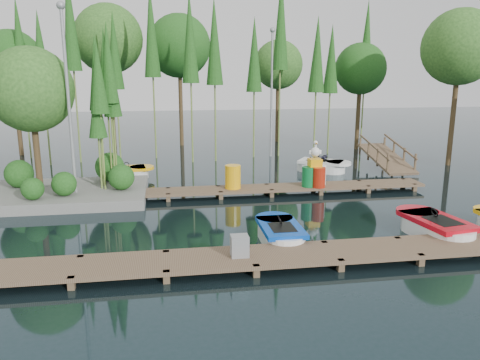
{
  "coord_description": "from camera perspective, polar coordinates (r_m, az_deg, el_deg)",
  "views": [
    {
      "loc": [
        -2.04,
        -15.46,
        4.86
      ],
      "look_at": [
        0.5,
        0.5,
        1.1
      ],
      "focal_mm": 35.0,
      "sensor_mm": 36.0,
      "label": 1
    }
  ],
  "objects": [
    {
      "name": "boat_yellow_far",
      "position": [
        22.33,
        -13.86,
        0.84
      ],
      "size": [
        2.64,
        1.46,
        1.26
      ],
      "rotation": [
        0.0,
        0.0,
        -0.21
      ],
      "color": "white",
      "rests_on": "ground"
    },
    {
      "name": "boat_red",
      "position": [
        15.27,
        22.69,
        -5.43
      ],
      "size": [
        1.69,
        2.98,
        0.95
      ],
      "rotation": [
        0.0,
        0.0,
        0.16
      ],
      "color": "white",
      "rests_on": "ground"
    },
    {
      "name": "boat_white_far",
      "position": [
        23.55,
        9.95,
        1.7
      ],
      "size": [
        2.9,
        2.5,
        1.27
      ],
      "rotation": [
        0.0,
        0.0,
        0.11
      ],
      "color": "white",
      "rests_on": "ground"
    },
    {
      "name": "seagull_post",
      "position": [
        19.26,
        8.25,
        0.92
      ],
      "size": [
        0.5,
        0.27,
        0.81
      ],
      "color": "gray",
      "rests_on": "far_dock"
    },
    {
      "name": "island",
      "position": [
        19.3,
        -21.93,
        7.18
      ],
      "size": [
        6.2,
        4.2,
        6.75
      ],
      "color": "slate",
      "rests_on": "ground"
    },
    {
      "name": "drum_cluster",
      "position": [
        19.2,
        9.19,
        0.86
      ],
      "size": [
        1.08,
        0.99,
        1.86
      ],
      "color": "#0B692D",
      "rests_on": "far_dock"
    },
    {
      "name": "ground_plane",
      "position": [
        16.34,
        -1.46,
        -4.22
      ],
      "size": [
        90.0,
        90.0,
        0.0
      ],
      "primitive_type": "plane",
      "color": "#1B2D32"
    },
    {
      "name": "tree_screen",
      "position": [
        26.09,
        -9.38,
        15.69
      ],
      "size": [
        34.42,
        18.53,
        10.31
      ],
      "color": "#48361F",
      "rests_on": "ground"
    },
    {
      "name": "boat_blue",
      "position": [
        13.76,
        4.91,
        -6.56
      ],
      "size": [
        1.15,
        2.51,
        0.84
      ],
      "rotation": [
        0.0,
        0.0,
        -0.0
      ],
      "color": "white",
      "rests_on": "ground"
    },
    {
      "name": "lamp_rear",
      "position": [
        27.15,
        3.89,
        11.81
      ],
      "size": [
        0.3,
        0.3,
        7.25
      ],
      "color": "gray",
      "rests_on": "ground"
    },
    {
      "name": "near_dock",
      "position": [
        12.07,
        1.41,
        -9.44
      ],
      "size": [
        18.0,
        1.5,
        0.5
      ],
      "color": "brown",
      "rests_on": "ground"
    },
    {
      "name": "yellow_barrel",
      "position": [
        18.6,
        -0.88,
        0.39
      ],
      "size": [
        0.63,
        0.63,
        0.94
      ],
      "primitive_type": "cylinder",
      "color": "#FFB10D",
      "rests_on": "far_dock"
    },
    {
      "name": "ramp",
      "position": [
        24.95,
        17.39,
        2.64
      ],
      "size": [
        1.5,
        3.94,
        1.49
      ],
      "color": "brown",
      "rests_on": "ground"
    },
    {
      "name": "utility_cabinet",
      "position": [
        11.9,
        -0.05,
        -8.03
      ],
      "size": [
        0.45,
        0.38,
        0.54
      ],
      "primitive_type": "cube",
      "color": "gray",
      "rests_on": "near_dock"
    },
    {
      "name": "far_dock",
      "position": [
        18.8,
        0.55,
        -1.16
      ],
      "size": [
        15.0,
        1.2,
        0.5
      ],
      "color": "brown",
      "rests_on": "ground"
    },
    {
      "name": "lamp_island",
      "position": [
        18.3,
        -20.28,
        10.43
      ],
      "size": [
        0.3,
        0.3,
        7.25
      ],
      "color": "gray",
      "rests_on": "ground"
    }
  ]
}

